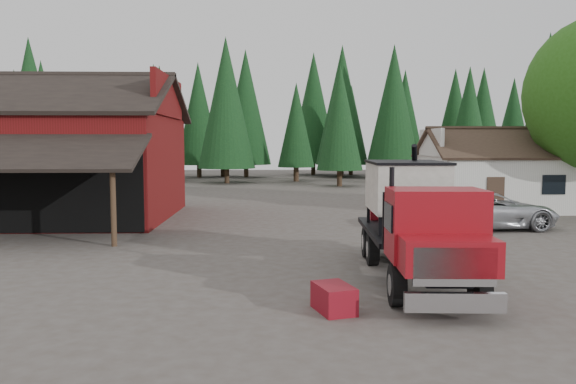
{
  "coord_description": "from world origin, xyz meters",
  "views": [
    {
      "loc": [
        0.05,
        -18.08,
        3.72
      ],
      "look_at": [
        0.73,
        3.82,
        1.8
      ],
      "focal_mm": 35.0,
      "sensor_mm": 36.0,
      "label": 1
    }
  ],
  "objects": [
    {
      "name": "near_pine_c",
      "position": [
        22.0,
        26.0,
        6.89
      ],
      "size": [
        4.84,
        4.84,
        12.4
      ],
      "color": "#382619",
      "rests_on": "ground"
    },
    {
      "name": "conifer_backdrop",
      "position": [
        0.0,
        42.0,
        0.0
      ],
      "size": [
        76.0,
        16.0,
        16.0
      ],
      "primitive_type": null,
      "color": "black",
      "rests_on": "ground"
    },
    {
      "name": "near_pine_d",
      "position": [
        -4.0,
        34.0,
        7.39
      ],
      "size": [
        5.28,
        5.28,
        13.4
      ],
      "color": "#382619",
      "rests_on": "ground"
    },
    {
      "name": "red_barn",
      "position": [
        -11.0,
        9.9,
        2.69
      ],
      "size": [
        12.8,
        13.63,
        7.18
      ],
      "color": "maroon",
      "rests_on": "ground"
    },
    {
      "name": "farmhouse",
      "position": [
        13.0,
        13.0,
        1.67
      ],
      "size": [
        8.6,
        6.42,
        4.65
      ],
      "color": "silver",
      "rests_on": "ground"
    },
    {
      "name": "feed_truck",
      "position": [
        4.01,
        -2.98,
        1.72
      ],
      "size": [
        2.61,
        8.28,
        3.69
      ],
      "rotation": [
        0.0,
        0.0,
        -0.05
      ],
      "color": "black",
      "rests_on": "ground"
    },
    {
      "name": "ground",
      "position": [
        0.0,
        0.0,
        0.0
      ],
      "size": [
        120.0,
        120.0,
        0.0
      ],
      "primitive_type": "plane",
      "color": "#494139",
      "rests_on": "ground"
    },
    {
      "name": "silver_car",
      "position": [
        9.46,
        5.74,
        0.82
      ],
      "size": [
        6.19,
        3.4,
        1.64
      ],
      "primitive_type": "imported",
      "rotation": [
        0.0,
        0.0,
        1.69
      ],
      "color": "#B7B9BF",
      "rests_on": "ground"
    },
    {
      "name": "near_pine_b",
      "position": [
        6.0,
        30.0,
        5.89
      ],
      "size": [
        3.96,
        3.96,
        10.4
      ],
      "color": "#382619",
      "rests_on": "ground"
    },
    {
      "name": "equip_box",
      "position": [
        1.44,
        -6.0,
        0.3
      ],
      "size": [
        0.98,
        1.25,
        0.6
      ],
      "primitive_type": "cube",
      "rotation": [
        0.0,
        0.0,
        0.29
      ],
      "color": "maroon",
      "rests_on": "ground"
    }
  ]
}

